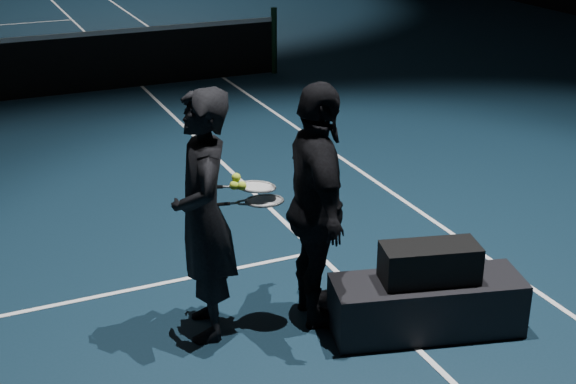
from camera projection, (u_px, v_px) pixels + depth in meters
name	position (u px, v px, depth m)	size (l,w,h in m)	color
net_post_right	(274.00, 41.00, 13.45)	(0.10, 0.10, 1.10)	black
player_bench	(427.00, 305.00, 6.10)	(1.45, 0.48, 0.44)	black
racket_bag	(430.00, 263.00, 5.96)	(0.73, 0.31, 0.29)	black
bag_signature	(442.00, 272.00, 5.82)	(0.34, 0.00, 0.10)	white
player_a	(204.00, 216.00, 5.82)	(0.70, 0.46, 1.91)	black
player_b	(317.00, 207.00, 5.98)	(1.12, 0.47, 1.91)	black
racket_lower	(264.00, 201.00, 5.87)	(0.68, 0.22, 0.03)	black
racket_upper	(257.00, 187.00, 5.86)	(0.68, 0.22, 0.03)	black
tennis_balls	(238.00, 183.00, 5.78)	(0.12, 0.10, 0.12)	#A8C92A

